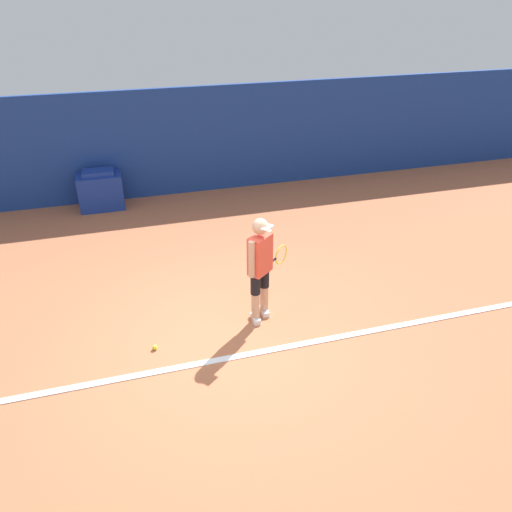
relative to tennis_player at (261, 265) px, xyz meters
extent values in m
plane|color=#B76642|center=(-0.56, -0.39, -0.87)|extent=(24.00, 24.00, 0.00)
cube|color=navy|center=(-0.56, 5.07, 0.29)|extent=(24.00, 0.10, 2.32)
cube|color=white|center=(-0.56, -0.76, -0.87)|extent=(21.60, 0.10, 0.01)
cylinder|color=tan|center=(-0.10, -0.08, -0.64)|extent=(0.12, 0.12, 0.47)
cylinder|color=black|center=(-0.10, -0.08, -0.25)|extent=(0.14, 0.14, 0.29)
cube|color=white|center=(-0.10, -0.08, -0.83)|extent=(0.10, 0.24, 0.08)
cylinder|color=tan|center=(0.08, 0.06, -0.64)|extent=(0.12, 0.12, 0.47)
cylinder|color=black|center=(0.08, 0.06, -0.25)|extent=(0.14, 0.14, 0.29)
cube|color=white|center=(0.08, 0.06, -0.83)|extent=(0.10, 0.24, 0.08)
cube|color=#E54C38|center=(-0.01, -0.01, 0.17)|extent=(0.39, 0.37, 0.56)
sphere|color=tan|center=(-0.01, -0.01, 0.60)|extent=(0.22, 0.22, 0.22)
cube|color=white|center=(0.05, -0.09, 0.62)|extent=(0.22, 0.21, 0.02)
cylinder|color=tan|center=(-0.16, -0.13, 0.19)|extent=(0.09, 0.09, 0.53)
cylinder|color=tan|center=(0.14, 0.12, 0.19)|extent=(0.09, 0.09, 0.53)
cylinder|color=black|center=(0.22, 0.18, -0.08)|extent=(0.18, 0.15, 0.03)
torus|color=yellow|center=(0.41, 0.33, -0.08)|extent=(0.25, 0.20, 0.30)
sphere|color=#D1E533|center=(-1.56, -0.32, -0.84)|extent=(0.07, 0.07, 0.07)
cube|color=navy|center=(-2.12, 4.68, -0.50)|extent=(0.91, 0.58, 0.74)
cube|color=navy|center=(-2.12, 4.68, -0.08)|extent=(0.63, 0.41, 0.10)
camera|label=1|loc=(-1.69, -5.65, 3.49)|focal=35.00mm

